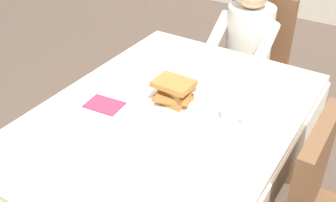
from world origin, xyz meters
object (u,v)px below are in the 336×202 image
(plate_breakfast, at_px, (172,102))
(knife_right_of_plate, at_px, (206,118))
(diner_person, at_px, (246,44))
(breakfast_stack, at_px, (174,90))
(dining_table_main, at_px, (167,128))
(spoon_near_edge, at_px, (124,139))
(cup_coffee, at_px, (230,113))
(syrup_pitcher, at_px, (150,70))
(chair_diner, at_px, (253,54))
(fork_left_of_plate, at_px, (137,94))

(plate_breakfast, xyz_separation_m, knife_right_of_plate, (0.19, -0.02, -0.01))
(diner_person, relative_size, breakfast_stack, 5.27)
(dining_table_main, height_order, spoon_near_edge, spoon_near_edge)
(cup_coffee, height_order, spoon_near_edge, cup_coffee)
(syrup_pitcher, bearing_deg, breakfast_stack, -32.93)
(plate_breakfast, bearing_deg, chair_diner, 90.59)
(knife_right_of_plate, bearing_deg, syrup_pitcher, 73.15)
(chair_diner, bearing_deg, syrup_pitcher, 76.36)
(chair_diner, xyz_separation_m, diner_person, (-0.00, -0.16, 0.14))
(fork_left_of_plate, bearing_deg, breakfast_stack, -82.42)
(spoon_near_edge, bearing_deg, dining_table_main, 68.44)
(spoon_near_edge, bearing_deg, fork_left_of_plate, 105.71)
(syrup_pitcher, distance_m, fork_left_of_plate, 0.19)
(plate_breakfast, distance_m, syrup_pitcher, 0.29)
(dining_table_main, bearing_deg, cup_coffee, 20.68)
(diner_person, bearing_deg, fork_left_of_plate, 79.40)
(syrup_pitcher, height_order, fork_left_of_plate, syrup_pitcher)
(syrup_pitcher, relative_size, spoon_near_edge, 0.53)
(syrup_pitcher, bearing_deg, cup_coffee, -14.58)
(fork_left_of_plate, bearing_deg, plate_breakfast, -82.87)
(syrup_pitcher, relative_size, knife_right_of_plate, 0.40)
(dining_table_main, xyz_separation_m, diner_person, (-0.03, 1.01, 0.02))
(breakfast_stack, height_order, syrup_pitcher, breakfast_stack)
(plate_breakfast, height_order, syrup_pitcher, syrup_pitcher)
(syrup_pitcher, bearing_deg, chair_diner, 76.36)
(plate_breakfast, bearing_deg, diner_person, 90.69)
(knife_right_of_plate, bearing_deg, cup_coffee, -60.83)
(cup_coffee, distance_m, syrup_pitcher, 0.54)
(diner_person, relative_size, fork_left_of_plate, 6.22)
(breakfast_stack, bearing_deg, plate_breakfast, -158.41)
(diner_person, bearing_deg, cup_coffee, 108.21)
(chair_diner, distance_m, knife_right_of_plate, 1.15)
(dining_table_main, relative_size, syrup_pitcher, 19.05)
(plate_breakfast, bearing_deg, cup_coffee, 4.45)
(chair_diner, relative_size, knife_right_of_plate, 4.65)
(syrup_pitcher, bearing_deg, knife_right_of_plate, -22.77)
(syrup_pitcher, relative_size, fork_left_of_plate, 0.44)
(chair_diner, relative_size, spoon_near_edge, 6.20)
(breakfast_stack, xyz_separation_m, cup_coffee, (0.28, 0.02, -0.03))
(syrup_pitcher, height_order, knife_right_of_plate, syrup_pitcher)
(chair_diner, relative_size, diner_person, 0.83)
(cup_coffee, xyz_separation_m, syrup_pitcher, (-0.53, 0.14, -0.01))
(breakfast_stack, bearing_deg, fork_left_of_plate, -173.53)
(dining_table_main, relative_size, cup_coffee, 13.49)
(plate_breakfast, bearing_deg, knife_right_of_plate, -6.01)
(cup_coffee, distance_m, spoon_near_edge, 0.48)
(fork_left_of_plate, relative_size, spoon_near_edge, 1.20)
(dining_table_main, distance_m, breakfast_stack, 0.19)
(plate_breakfast, height_order, knife_right_of_plate, plate_breakfast)
(cup_coffee, bearing_deg, chair_diner, 105.69)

